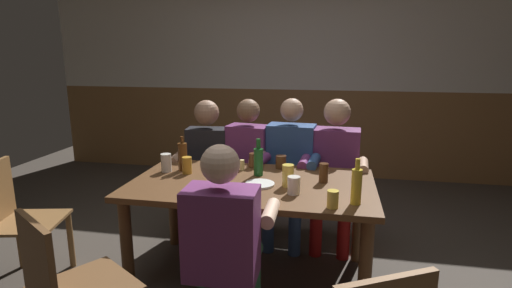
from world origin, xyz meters
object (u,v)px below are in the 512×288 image
bottle_0 (258,161)px  pint_glass_4 (281,162)px  pint_glass_5 (220,164)px  pint_glass_1 (324,173)px  person_4 (225,237)px  plate_0 (260,184)px  person_2 (289,164)px  pint_glass_7 (187,165)px  dining_table (252,195)px  person_3 (334,165)px  chair_empty_near_left (16,219)px  pint_glass_2 (333,199)px  pint_glass_8 (288,176)px  bottle_2 (356,186)px  table_candle (242,165)px  pint_glass_6 (254,160)px  pint_glass_0 (166,163)px  person_1 (245,163)px  bottle_1 (183,156)px  pint_glass_3 (294,185)px  person_0 (206,161)px

bottle_0 → pint_glass_4: bottle_0 is taller
bottle_0 → pint_glass_5: 0.31m
pint_glass_1 → person_4: bearing=-121.8°
plate_0 → person_2: bearing=81.2°
pint_glass_5 → pint_glass_7: bearing=-154.8°
dining_table → person_2: size_ratio=1.37×
person_3 → chair_empty_near_left: bearing=29.4°
pint_glass_1 → pint_glass_2: size_ratio=1.29×
pint_glass_1 → pint_glass_8: size_ratio=0.91×
dining_table → bottle_2: bottle_2 is taller
table_candle → plate_0: (0.20, -0.33, -0.03)m
dining_table → pint_glass_5: size_ratio=14.55×
plate_0 → chair_empty_near_left: bearing=-169.6°
bottle_2 → pint_glass_5: 1.10m
plate_0 → pint_glass_6: size_ratio=1.83×
person_4 → pint_glass_6: bearing=92.2°
pint_glass_0 → person_2: bearing=33.3°
pint_glass_2 → table_candle: bearing=136.6°
dining_table → bottle_0: size_ratio=6.15×
person_4 → pint_glass_4: size_ratio=11.57×
person_1 → person_3: bearing=-169.9°
bottle_2 → person_4: bearing=-149.0°
person_4 → plate_0: size_ratio=5.79×
person_4 → table_candle: person_4 is taller
person_2 → bottle_1: (-0.76, -0.51, 0.17)m
person_2 → bottle_0: bearing=77.1°
person_3 → bottle_0: (-0.55, -0.54, 0.15)m
pint_glass_0 → pint_glass_2: (1.24, -0.50, -0.02)m
person_1 → pint_glass_3: 1.03m
pint_glass_4 → person_3: bearing=38.3°
pint_glass_0 → pint_glass_5: (0.40, 0.09, -0.01)m
person_0 → pint_glass_8: (0.82, -0.73, 0.14)m
plate_0 → pint_glass_2: (0.49, -0.32, 0.04)m
person_0 → plate_0: person_0 is taller
person_4 → plate_0: 0.66m
person_4 → table_candle: 0.99m
person_1 → pint_glass_1: size_ratio=8.97×
dining_table → pint_glass_1: 0.52m
person_0 → pint_glass_5: person_0 is taller
pint_glass_8 → person_4: bearing=-111.3°
person_4 → pint_glass_3: person_4 is taller
plate_0 → pint_glass_3: (0.24, -0.13, 0.05)m
chair_empty_near_left → person_1: bearing=114.3°
pint_glass_0 → pint_glass_6: pint_glass_0 is taller
person_1 → person_3: person_3 is taller
person_0 → person_4: bearing=107.0°
pint_glass_7 → person_3: bearing=29.0°
person_1 → person_3: 0.77m
dining_table → pint_glass_8: size_ratio=11.25×
dining_table → pint_glass_0: 0.72m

